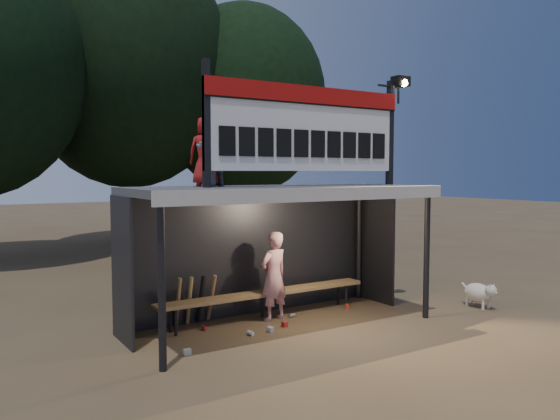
% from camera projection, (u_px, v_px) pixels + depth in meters
% --- Properties ---
extents(ground, '(80.00, 80.00, 0.00)m').
position_uv_depth(ground, '(283.00, 326.00, 9.04)').
color(ground, '#4F3D27').
rests_on(ground, ground).
extents(player, '(0.62, 0.48, 1.53)m').
position_uv_depth(player, '(274.00, 276.00, 9.36)').
color(player, white).
rests_on(player, ground).
extents(child_a, '(0.73, 0.69, 1.19)m').
position_uv_depth(child_a, '(209.00, 149.00, 8.54)').
color(child_a, gray).
rests_on(child_a, dugout_shelter).
extents(child_b, '(0.65, 0.60, 1.11)m').
position_uv_depth(child_b, '(206.00, 152.00, 8.67)').
color(child_b, '#A31A19').
rests_on(child_b, dugout_shelter).
extents(dugout_shelter, '(5.10, 2.08, 2.32)m').
position_uv_depth(dugout_shelter, '(275.00, 214.00, 9.12)').
color(dugout_shelter, '#424245').
rests_on(dugout_shelter, ground).
extents(scoreboard_assembly, '(4.10, 0.27, 1.99)m').
position_uv_depth(scoreboard_assembly, '(311.00, 126.00, 9.10)').
color(scoreboard_assembly, black).
rests_on(scoreboard_assembly, dugout_shelter).
extents(bench, '(4.00, 0.35, 0.48)m').
position_uv_depth(bench, '(266.00, 294.00, 9.47)').
color(bench, '#997748').
rests_on(bench, ground).
extents(tree_mid, '(7.22, 7.22, 10.36)m').
position_uv_depth(tree_mid, '(128.00, 67.00, 18.85)').
color(tree_mid, '#301E15').
rests_on(tree_mid, ground).
extents(tree_right, '(6.08, 6.08, 8.72)m').
position_uv_depth(tree_right, '(244.00, 101.00, 20.20)').
color(tree_right, black).
rests_on(tree_right, ground).
extents(dog, '(0.36, 0.81, 0.49)m').
position_uv_depth(dog, '(480.00, 293.00, 10.28)').
color(dog, beige).
rests_on(dog, ground).
extents(bats, '(0.67, 0.35, 0.84)m').
position_uv_depth(bats, '(195.00, 300.00, 9.06)').
color(bats, olive).
rests_on(bats, ground).
extents(litter, '(3.66, 1.07, 0.08)m').
position_uv_depth(litter, '(267.00, 326.00, 8.92)').
color(litter, '#AC2D1D').
rests_on(litter, ground).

